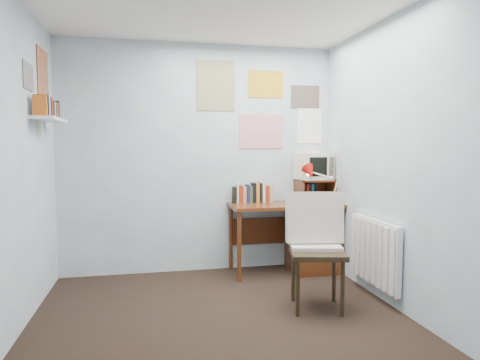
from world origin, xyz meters
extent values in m
plane|color=black|center=(0.00, 0.00, 0.00)|extent=(3.50, 3.50, 0.00)
cube|color=silver|center=(0.00, 1.75, 1.25)|extent=(3.00, 0.02, 2.50)
cube|color=silver|center=(1.50, 0.00, 1.25)|extent=(0.02, 3.50, 2.50)
cube|color=#5A2C14|center=(0.90, 1.48, 0.74)|extent=(1.20, 0.55, 0.03)
cube|color=#5A2C14|center=(1.23, 1.48, 0.36)|extent=(0.50, 0.50, 0.72)
cylinder|color=#5A2C14|center=(0.34, 1.24, 0.36)|extent=(0.04, 0.04, 0.72)
cylinder|color=#5A2C14|center=(0.34, 1.71, 0.36)|extent=(0.04, 0.04, 0.72)
cube|color=#5A2C14|center=(0.65, 1.73, 0.42)|extent=(0.64, 0.02, 0.30)
cube|color=black|center=(0.84, 0.39, 0.48)|extent=(0.59, 0.57, 0.96)
cube|color=#AA130B|center=(1.43, 1.26, 0.95)|extent=(0.32, 0.30, 0.38)
cube|color=#5A2C14|center=(1.29, 1.59, 0.89)|extent=(0.40, 0.30, 0.25)
cube|color=beige|center=(1.28, 1.61, 1.17)|extent=(0.40, 0.38, 0.33)
cube|color=#5A2C14|center=(0.66, 1.66, 0.87)|extent=(0.60, 0.14, 0.22)
cube|color=white|center=(1.46, 0.55, 0.42)|extent=(0.09, 0.80, 0.60)
cube|color=white|center=(-1.40, 1.10, 1.62)|extent=(0.20, 0.62, 0.24)
cube|color=white|center=(0.70, 1.74, 1.85)|extent=(1.20, 0.01, 0.90)
cube|color=white|center=(-1.49, 1.10, 2.00)|extent=(0.01, 0.70, 0.60)
camera|label=1|loc=(-0.55, -2.95, 1.39)|focal=32.00mm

